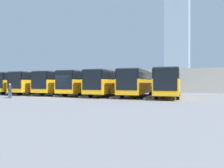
{
  "coord_description": "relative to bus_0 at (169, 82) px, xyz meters",
  "views": [
    {
      "loc": [
        -15.85,
        19.92,
        1.65
      ],
      "look_at": [
        -4.18,
        -5.75,
        1.53
      ],
      "focal_mm": 35.0,
      "sensor_mm": 36.0,
      "label": 1
    }
  ],
  "objects": [
    {
      "name": "ground_plane",
      "position": [
        11.41,
        5.77,
        -1.77
      ],
      "size": [
        600.0,
        600.0,
        0.0
      ],
      "primitive_type": "plane",
      "color": "gray"
    },
    {
      "name": "curb_divider_0",
      "position": [
        1.9,
        1.71,
        -1.69
      ],
      "size": [
        0.92,
        5.94,
        0.15
      ],
      "primitive_type": "cube",
      "rotation": [
        0.0,
        0.0,
        0.11
      ],
      "color": "#B2B2AD",
      "rests_on": "ground_plane"
    },
    {
      "name": "curb_divider_5",
      "position": [
        20.91,
        1.63,
        -1.69
      ],
      "size": [
        0.92,
        5.94,
        0.15
      ],
      "primitive_type": "cube",
      "rotation": [
        0.0,
        0.0,
        0.11
      ],
      "color": "#B2B2AD",
      "rests_on": "ground_plane"
    },
    {
      "name": "bus_4",
      "position": [
        15.21,
        -0.35,
        0.0
      ],
      "size": [
        3.72,
        11.75,
        3.16
      ],
      "rotation": [
        0.0,
        0.0,
        0.11
      ],
      "color": "orange",
      "rests_on": "ground_plane"
    },
    {
      "name": "bus_5",
      "position": [
        19.01,
        -0.08,
        0.0
      ],
      "size": [
        3.72,
        11.75,
        3.16
      ],
      "rotation": [
        0.0,
        0.0,
        0.11
      ],
      "color": "orange",
      "rests_on": "ground_plane"
    },
    {
      "name": "curb_divider_2",
      "position": [
        9.51,
        1.78,
        -1.69
      ],
      "size": [
        0.92,
        5.94,
        0.15
      ],
      "primitive_type": "cube",
      "rotation": [
        0.0,
        0.0,
        0.11
      ],
      "color": "#B2B2AD",
      "rests_on": "ground_plane"
    },
    {
      "name": "curb_divider_1",
      "position": [
        5.71,
        1.55,
        -1.69
      ],
      "size": [
        0.92,
        5.94,
        0.15
      ],
      "primitive_type": "cube",
      "rotation": [
        0.0,
        0.0,
        0.11
      ],
      "color": "#B2B2AD",
      "rests_on": "ground_plane"
    },
    {
      "name": "station_building",
      "position": [
        11.41,
        -17.96,
        0.35
      ],
      "size": [
        40.43,
        12.0,
        4.17
      ],
      "color": "#A8A399",
      "rests_on": "ground_plane"
    },
    {
      "name": "bus_1",
      "position": [
        3.8,
        -0.16,
        0.0
      ],
      "size": [
        3.72,
        11.75,
        3.16
      ],
      "rotation": [
        0.0,
        0.0,
        0.11
      ],
      "color": "orange",
      "rests_on": "ground_plane"
    },
    {
      "name": "pedestrian",
      "position": [
        15.55,
        8.66,
        -0.9
      ],
      "size": [
        0.47,
        0.47,
        1.6
      ],
      "rotation": [
        0.0,
        0.0,
        4.3
      ],
      "color": "#38384C",
      "rests_on": "ground_plane"
    },
    {
      "name": "office_tower",
      "position": [
        20.73,
        -160.34,
        34.52
      ],
      "size": [
        18.45,
        18.45,
        73.78
      ],
      "color": "#93A8B7",
      "rests_on": "ground_plane"
    },
    {
      "name": "curb_divider_3",
      "position": [
        13.31,
        1.52,
        -1.69
      ],
      "size": [
        0.92,
        5.94,
        0.15
      ],
      "primitive_type": "cube",
      "rotation": [
        0.0,
        0.0,
        0.11
      ],
      "color": "#B2B2AD",
      "rests_on": "ground_plane"
    },
    {
      "name": "curb_divider_4",
      "position": [
        17.11,
        1.36,
        -1.69
      ],
      "size": [
        0.92,
        5.94,
        0.15
      ],
      "primitive_type": "cube",
      "rotation": [
        0.0,
        0.0,
        0.11
      ],
      "color": "#B2B2AD",
      "rests_on": "ground_plane"
    },
    {
      "name": "bus_2",
      "position": [
        7.6,
        0.07,
        0.0
      ],
      "size": [
        3.72,
        11.75,
        3.16
      ],
      "rotation": [
        0.0,
        0.0,
        0.11
      ],
      "color": "orange",
      "rests_on": "ground_plane"
    },
    {
      "name": "bus_6",
      "position": [
        22.81,
        -0.51,
        0.0
      ],
      "size": [
        3.72,
        11.75,
        3.16
      ],
      "rotation": [
        0.0,
        0.0,
        0.11
      ],
      "color": "orange",
      "rests_on": "ground_plane"
    },
    {
      "name": "bus_0",
      "position": [
        0.0,
        0.0,
        0.0
      ],
      "size": [
        3.72,
        11.75,
        3.16
      ],
      "rotation": [
        0.0,
        0.0,
        0.11
      ],
      "color": "orange",
      "rests_on": "ground_plane"
    },
    {
      "name": "bus_3",
      "position": [
        11.41,
        -0.19,
        0.0
      ],
      "size": [
        3.72,
        11.75,
        3.16
      ],
      "rotation": [
        0.0,
        0.0,
        0.11
      ],
      "color": "orange",
      "rests_on": "ground_plane"
    }
  ]
}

